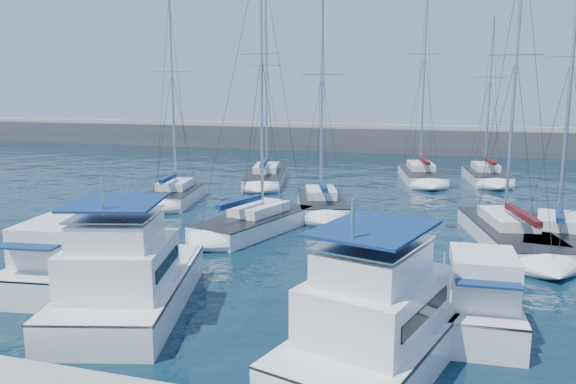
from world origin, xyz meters
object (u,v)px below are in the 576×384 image
(sailboat_mid_c, at_px, (321,204))
(motor_yacht_stbd_inner, at_px, (384,324))
(sailboat_mid_a, at_px, (174,195))
(motor_yacht_stbd_outer, at_px, (479,303))
(motor_yacht_port_outer, at_px, (67,261))
(motor_yacht_port_inner, at_px, (128,282))
(sailboat_back_a, at_px, (266,177))
(sailboat_mid_e, at_px, (557,236))
(sailboat_mid_d, at_px, (510,235))
(sailboat_mid_b, at_px, (255,222))
(sailboat_back_c, at_px, (486,176))
(sailboat_back_b, at_px, (421,174))

(sailboat_mid_c, bearing_deg, motor_yacht_stbd_inner, -89.17)
(sailboat_mid_a, bearing_deg, sailboat_mid_c, -11.50)
(motor_yacht_stbd_outer, bearing_deg, sailboat_mid_a, 137.36)
(motor_yacht_port_outer, distance_m, motor_yacht_port_inner, 4.63)
(sailboat_mid_c, bearing_deg, motor_yacht_port_outer, -130.87)
(motor_yacht_port_inner, distance_m, sailboat_back_a, 28.74)
(motor_yacht_port_outer, height_order, sailboat_mid_e, sailboat_mid_e)
(sailboat_mid_d, bearing_deg, sailboat_mid_a, 154.80)
(motor_yacht_stbd_outer, xyz_separation_m, sailboat_mid_e, (4.23, 12.00, -0.40))
(motor_yacht_port_inner, xyz_separation_m, sailboat_mid_e, (16.37, 14.02, -0.59))
(sailboat_mid_b, bearing_deg, motor_yacht_port_inner, -75.26)
(motor_yacht_port_outer, bearing_deg, sailboat_back_c, 53.32)
(motor_yacht_port_outer, distance_m, sailboat_mid_e, 23.77)
(sailboat_mid_b, distance_m, sailboat_back_b, 22.66)
(sailboat_mid_b, bearing_deg, motor_yacht_stbd_outer, -24.68)
(motor_yacht_port_outer, relative_size, sailboat_mid_d, 0.48)
(motor_yacht_port_outer, relative_size, motor_yacht_stbd_inner, 0.73)
(sailboat_mid_c, relative_size, sailboat_back_a, 0.89)
(motor_yacht_stbd_outer, height_order, sailboat_mid_d, sailboat_mid_d)
(sailboat_back_a, xyz_separation_m, sailboat_back_c, (18.23, 6.22, -0.01))
(motor_yacht_stbd_inner, height_order, sailboat_mid_b, sailboat_mid_b)
(sailboat_mid_a, distance_m, sailboat_mid_b, 10.38)
(sailboat_mid_d, xyz_separation_m, sailboat_back_b, (-5.71, 19.85, 0.03))
(motor_yacht_stbd_inner, xyz_separation_m, motor_yacht_stbd_outer, (2.81, 3.00, -0.19))
(sailboat_mid_a, bearing_deg, motor_yacht_stbd_outer, -50.29)
(sailboat_mid_b, bearing_deg, sailboat_back_a, 123.26)
(sailboat_mid_d, bearing_deg, sailboat_mid_b, 172.73)
(motor_yacht_stbd_inner, distance_m, sailboat_mid_e, 16.58)
(motor_yacht_stbd_inner, xyz_separation_m, sailboat_mid_c, (-6.46, 19.35, -0.60))
(sailboat_mid_a, bearing_deg, motor_yacht_port_outer, -87.94)
(sailboat_back_b, bearing_deg, sailboat_mid_e, -79.46)
(motor_yacht_stbd_inner, height_order, sailboat_back_c, sailboat_back_c)
(sailboat_mid_a, relative_size, sailboat_back_b, 0.83)
(sailboat_back_a, bearing_deg, motor_yacht_port_outer, -102.71)
(motor_yacht_stbd_outer, height_order, sailboat_mid_b, sailboat_mid_b)
(motor_yacht_port_outer, relative_size, sailboat_mid_e, 0.48)
(motor_yacht_port_outer, height_order, sailboat_mid_d, sailboat_mid_d)
(sailboat_mid_c, xyz_separation_m, sailboat_back_a, (-7.27, 10.02, -0.01))
(motor_yacht_stbd_inner, relative_size, sailboat_back_b, 0.58)
(sailboat_back_a, relative_size, sailboat_back_c, 1.11)
(sailboat_mid_b, bearing_deg, sailboat_mid_d, 22.33)
(sailboat_mid_c, distance_m, sailboat_back_b, 16.13)
(sailboat_back_b, distance_m, sailboat_back_c, 5.58)
(sailboat_mid_b, height_order, sailboat_mid_e, sailboat_mid_b)
(sailboat_mid_c, relative_size, sailboat_mid_d, 0.91)
(sailboat_back_a, distance_m, sailboat_back_b, 13.76)
(sailboat_mid_a, xyz_separation_m, sailboat_mid_b, (8.38, -6.13, -0.00))
(motor_yacht_stbd_outer, bearing_deg, motor_yacht_port_inner, -173.93)
(sailboat_mid_e, height_order, sailboat_back_c, sailboat_mid_e)
(motor_yacht_stbd_inner, bearing_deg, motor_yacht_port_inner, -169.82)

